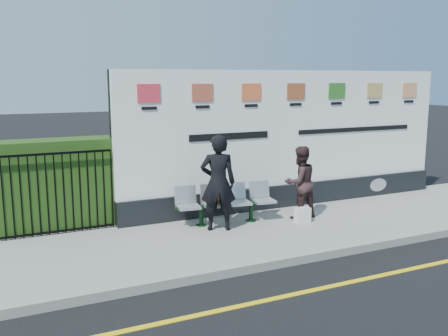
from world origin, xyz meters
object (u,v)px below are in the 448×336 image
Objects in this scene: billboard at (292,148)px; woman_left at (218,183)px; woman_right at (300,182)px; bench at (227,213)px.

woman_left is (-2.29, -1.00, -0.39)m from billboard.
woman_right is (-0.44, -0.98, -0.56)m from billboard.
bench is 1.33× the size of woman_right.
billboard reaches higher than woman_left.
bench is 0.83m from woman_left.
woman_right is at bearing -114.32° from billboard.
bench is 1.09× the size of woman_left.
woman_left is 1.85m from woman_right.
woman_left is at bearing -129.34° from bench.
billboard is at bearing -119.53° from woman_right.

